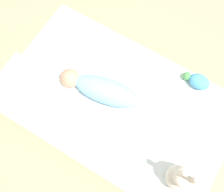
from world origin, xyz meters
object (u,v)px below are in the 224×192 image
(bunny_plush, at_px, (180,178))
(turtle_plush, at_px, (198,81))
(swaddled_baby, at_px, (100,89))
(pillow, at_px, (21,88))

(bunny_plush, height_order, turtle_plush, bunny_plush)
(turtle_plush, bearing_deg, swaddled_baby, 36.80)
(turtle_plush, bearing_deg, pillow, 33.57)
(swaddled_baby, relative_size, pillow, 1.53)
(swaddled_baby, height_order, pillow, swaddled_baby)
(swaddled_baby, relative_size, turtle_plush, 3.00)
(pillow, xyz_separation_m, bunny_plush, (-1.12, -0.02, 0.07))
(swaddled_baby, xyz_separation_m, bunny_plush, (-0.67, 0.23, 0.05))
(pillow, xyz_separation_m, turtle_plush, (-0.97, -0.64, -0.01))
(pillow, relative_size, turtle_plush, 1.96)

